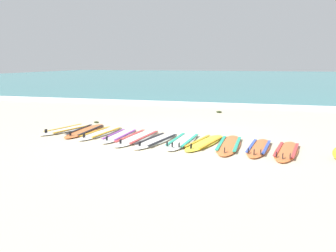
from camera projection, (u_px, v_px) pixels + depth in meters
ground_plane at (170, 142)px, 9.00m from camera, size 80.00×80.00×0.00m
sea at (242, 77)px, 44.25m from camera, size 80.00×60.00×0.10m
wave_foam_strip at (210, 105)px, 16.29m from camera, size 80.00×1.05×0.11m
surfboard_0 at (68, 129)px, 10.50m from camera, size 1.12×2.15×0.18m
surfboard_1 at (85, 131)px, 10.31m from camera, size 0.59×2.24×0.18m
surfboard_2 at (101, 133)px, 9.98m from camera, size 0.79×2.18×0.18m
surfboard_3 at (120, 135)px, 9.65m from camera, size 0.57×2.05×0.18m
surfboard_4 at (137, 137)px, 9.40m from camera, size 0.88×2.47×0.18m
surfboard_5 at (157, 140)px, 9.04m from camera, size 0.99×2.23×0.18m
surfboard_6 at (183, 141)px, 8.99m from camera, size 0.72×2.26×0.18m
surfboard_7 at (205, 143)px, 8.79m from camera, size 1.04×2.18×0.18m
surfboard_8 at (229, 145)px, 8.57m from camera, size 0.63×2.28×0.18m
surfboard_9 at (259, 148)px, 8.27m from camera, size 0.76×2.06×0.18m
surfboard_10 at (287, 151)px, 7.96m from camera, size 0.86×2.12×0.18m
seaweed_clump_near_shoreline at (96, 122)px, 11.79m from camera, size 0.18×0.14×0.06m
seaweed_clump_mid_sand at (219, 112)px, 14.11m from camera, size 0.24×0.19×0.08m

